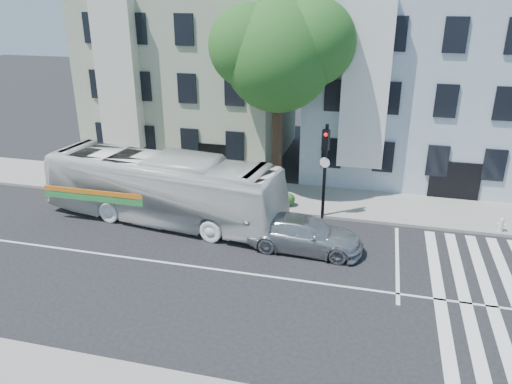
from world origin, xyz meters
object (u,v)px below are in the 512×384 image
(bus, at_px, (163,188))
(sedan, at_px, (304,234))
(traffic_signal, at_px, (325,160))
(fire_hydrant, at_px, (501,224))

(bus, relative_size, sedan, 2.37)
(bus, distance_m, sedan, 7.36)
(traffic_signal, height_order, fire_hydrant, traffic_signal)
(bus, height_order, fire_hydrant, bus)
(traffic_signal, xyz_separation_m, fire_hydrant, (8.28, 0.36, -2.61))
(bus, distance_m, traffic_signal, 7.95)
(bus, distance_m, fire_hydrant, 16.07)
(traffic_signal, distance_m, fire_hydrant, 8.69)
(bus, bearing_deg, fire_hydrant, -73.87)
(traffic_signal, relative_size, fire_hydrant, 7.06)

